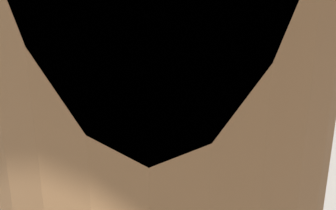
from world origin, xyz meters
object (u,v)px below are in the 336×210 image
object	(u,v)px
train_car	(97,68)
luggage_cart	(191,135)
suitcase_tan_vintage	(175,126)
porter_in_overalls	(159,108)
porter_by_door	(154,107)
suitcase_red_plastic	(187,123)
suitcase_burgundy_valise	(201,132)
baggage_tug	(242,81)
suitcase_cream_canvas	(196,137)
suitcase_brown_leather	(175,134)
suitcase_orange_carryall	(182,128)
suitcase_slate_roller	(206,127)

from	to	relation	value
train_car	luggage_cart	world-z (taller)	train_car
suitcase_tan_vintage	porter_in_overalls	size ratio (longest dim) A/B	0.22
porter_by_door	suitcase_red_plastic	bearing A→B (deg)	-166.09
suitcase_burgundy_valise	suitcase_tan_vintage	distance (m)	0.80
luggage_cart	porter_in_overalls	xyz separation A→B (m)	(1.08, -0.14, 0.68)
baggage_tug	suitcase_cream_canvas	bearing A→B (deg)	92.05
train_car	porter_by_door	size ratio (longest dim) A/B	11.20
suitcase_brown_leather	baggage_tug	distance (m)	10.55
suitcase_orange_carryall	suitcase_tan_vintage	world-z (taller)	suitcase_tan_vintage
train_car	baggage_tug	xyz separation A→B (m)	(-3.32, -9.82, -1.43)
suitcase_cream_canvas	porter_by_door	xyz separation A→B (m)	(1.61, -0.74, 0.53)
suitcase_tan_vintage	suitcase_slate_roller	bearing A→B (deg)	-122.63
suitcase_slate_roller	suitcase_brown_leather	bearing A→B (deg)	58.95
train_car	suitcase_red_plastic	world-z (taller)	train_car
suitcase_red_plastic	suitcase_burgundy_valise	bearing A→B (deg)	140.29
luggage_cart	suitcase_orange_carryall	bearing A→B (deg)	0.00
suitcase_orange_carryall	baggage_tug	xyz separation A→B (m)	(-0.22, -10.05, 0.20)
suitcase_tan_vintage	porter_by_door	xyz separation A→B (m)	(1.00, -0.70, 0.31)
suitcase_brown_leather	suitcase_slate_roller	bearing A→B (deg)	-121.05
suitcase_brown_leather	suitcase_tan_vintage	distance (m)	0.23
porter_by_door	train_car	bearing A→B (deg)	0.54
suitcase_cream_canvas	baggage_tug	distance (m)	10.55
suitcase_cream_canvas	suitcase_red_plastic	bearing A→B (deg)	-58.95
porter_in_overalls	baggage_tug	world-z (taller)	porter_in_overalls
suitcase_orange_carryall	suitcase_cream_canvas	size ratio (longest dim) A/B	1.11
luggage_cart	porter_by_door	size ratio (longest dim) A/B	1.06
suitcase_slate_roller	baggage_tug	distance (m)	9.56
suitcase_slate_roller	porter_by_door	bearing A→B (deg)	8.86
suitcase_burgundy_valise	suitcase_brown_leather	world-z (taller)	suitcase_burgundy_valise
suitcase_tan_vintage	porter_in_overalls	world-z (taller)	porter_in_overalls
train_car	baggage_tug	world-z (taller)	train_car
suitcase_burgundy_valise	suitcase_cream_canvas	size ratio (longest dim) A/B	1.13
train_car	suitcase_cream_canvas	world-z (taller)	train_car
suitcase_red_plastic	suitcase_tan_vintage	size ratio (longest dim) A/B	1.40
train_car	suitcase_burgundy_valise	xyz separation A→B (m)	(-3.70, 0.23, -1.67)
train_car	suitcase_cream_canvas	xyz separation A→B (m)	(-3.70, 0.72, -1.67)
porter_by_door	suitcase_slate_roller	bearing A→B (deg)	-171.14
suitcase_brown_leather	porter_by_door	xyz separation A→B (m)	(1.01, -0.74, 0.54)
suitcase_orange_carryall	suitcase_tan_vintage	bearing A→B (deg)	88.19
suitcase_red_plastic	suitcase_tan_vintage	world-z (taller)	suitcase_tan_vintage
suitcase_red_plastic	suitcase_burgundy_valise	distance (m)	0.78
suitcase_tan_vintage	suitcase_orange_carryall	bearing A→B (deg)	-91.81
train_car	suitcase_brown_leather	world-z (taller)	train_car
suitcase_slate_roller	porter_in_overalls	world-z (taller)	porter_in_overalls
suitcase_brown_leather	suitcase_cream_canvas	size ratio (longest dim) A/B	1.26
porter_by_door	suitcase_brown_leather	bearing A→B (deg)	143.81
suitcase_burgundy_valise	porter_in_overalls	world-z (taller)	porter_in_overalls
suitcase_burgundy_valise	porter_in_overalls	xyz separation A→B (m)	(1.38, -0.14, 0.53)
suitcase_cream_canvas	baggage_tug	bearing A→B (deg)	-87.95
suitcase_brown_leather	baggage_tug	world-z (taller)	baggage_tug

